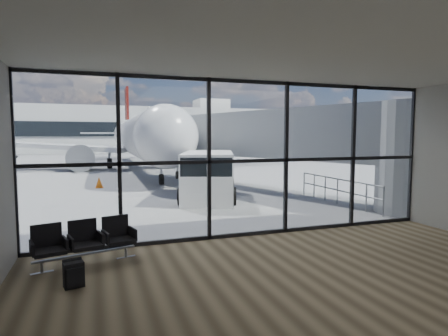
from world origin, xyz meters
TOP-DOWN VIEW (x-y plane):
  - ground at (0.00, 40.00)m, footprint 220.00×220.00m
  - lounge_shell at (0.00, -4.80)m, footprint 12.02×8.01m
  - glass_curtain_wall at (0.00, 0.00)m, footprint 12.10×0.12m
  - jet_bridge at (4.90, 7.07)m, footprint 8.00×16.50m
  - apron_railing at (5.60, 3.50)m, footprint 0.06×5.46m
  - far_terminal at (-0.59, 61.97)m, footprint 80.00×12.20m
  - tree_4 at (-21.00, 72.00)m, footprint 5.61×5.61m
  - tree_5 at (-15.00, 72.00)m, footprint 6.27×6.27m
  - seating_row at (-4.47, -0.97)m, footprint 2.25×1.15m
  - backpack at (-4.64, -2.36)m, footprint 0.41×0.40m
  - airliner at (-0.25, 26.02)m, footprint 30.91×35.75m
  - service_van at (0.71, 6.42)m, footprint 3.66×5.42m
  - traffic_cone_a at (-4.00, 12.13)m, footprint 0.43×0.43m
  - traffic_cone_b at (1.82, 9.32)m, footprint 0.38×0.38m
  - traffic_cone_c at (5.00, 17.00)m, footprint 0.45×0.45m

SIDE VIEW (x-z plane):
  - ground at x=0.00m, z-range 0.00..0.00m
  - traffic_cone_b at x=1.82m, z-range -0.01..0.53m
  - backpack at x=-4.64m, z-range -0.01..0.54m
  - traffic_cone_a at x=-4.00m, z-range -0.02..0.60m
  - traffic_cone_c at x=5.00m, z-range -0.02..0.63m
  - seating_row at x=-4.47m, z-range 0.05..1.05m
  - apron_railing at x=5.60m, z-range 0.16..1.27m
  - service_van at x=0.71m, z-range 0.03..2.20m
  - glass_curtain_wall at x=0.00m, z-range 0.00..4.50m
  - lounge_shell at x=0.00m, z-range 0.40..4.91m
  - jet_bridge at x=4.90m, z-range 0.59..4.92m
  - airliner at x=-0.25m, z-range -1.80..7.41m
  - far_terminal at x=-0.59m, z-range -1.29..9.71m
  - tree_4 at x=-21.00m, z-range 1.22..9.29m
  - tree_5 at x=-15.00m, z-range 1.36..10.39m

